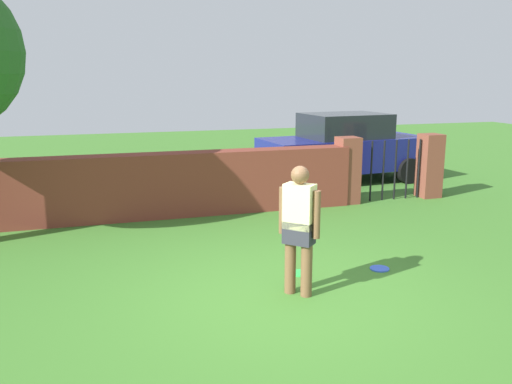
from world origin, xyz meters
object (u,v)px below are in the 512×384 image
at_px(person, 299,225).
at_px(frisbee_blue, 380,269).
at_px(frisbee_green, 300,273).
at_px(car, 344,148).

xyz_separation_m(person, frisbee_blue, (1.42, 0.48, -0.89)).
height_order(frisbee_green, frisbee_blue, same).
bearing_deg(frisbee_green, frisbee_blue, -8.33).
relative_size(frisbee_green, frisbee_blue, 1.00).
height_order(car, frisbee_blue, car).
relative_size(person, frisbee_blue, 6.00).
relative_size(car, frisbee_green, 16.10).
bearing_deg(frisbee_blue, car, 68.52).
height_order(person, frisbee_blue, person).
xyz_separation_m(person, car, (3.77, 6.45, -0.04)).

